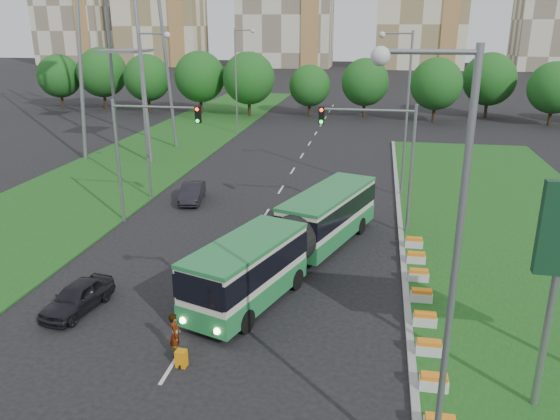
% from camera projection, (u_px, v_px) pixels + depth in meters
% --- Properties ---
extents(ground, '(360.00, 360.00, 0.00)m').
position_uv_depth(ground, '(277.00, 300.00, 25.85)').
color(ground, black).
rests_on(ground, ground).
extents(grass_median, '(14.00, 60.00, 0.15)m').
position_uv_depth(grass_median, '(526.00, 252.00, 31.11)').
color(grass_median, '#174E16').
rests_on(grass_median, ground).
extents(median_kerb, '(0.30, 60.00, 0.18)m').
position_uv_depth(median_kerb, '(402.00, 243.00, 32.27)').
color(median_kerb, gray).
rests_on(median_kerb, ground).
extents(left_verge, '(12.00, 110.00, 0.10)m').
position_uv_depth(left_verge, '(139.00, 161.00, 52.14)').
color(left_verge, '#174E16').
rests_on(left_verge, ground).
extents(lane_markings, '(0.20, 100.00, 0.01)m').
position_uv_depth(lane_markings, '(285.00, 183.00, 44.99)').
color(lane_markings, beige).
rests_on(lane_markings, ground).
extents(flower_planters, '(1.10, 15.90, 0.60)m').
position_uv_depth(flower_planters, '(423.00, 307.00, 24.31)').
color(flower_planters, silver).
rests_on(flower_planters, grass_median).
extents(traffic_mast_median, '(5.76, 0.32, 8.00)m').
position_uv_depth(traffic_mast_median, '(385.00, 148.00, 32.65)').
color(traffic_mast_median, gray).
rests_on(traffic_mast_median, ground).
extents(traffic_mast_left, '(5.76, 0.32, 8.00)m').
position_uv_depth(traffic_mast_left, '(140.00, 143.00, 34.25)').
color(traffic_mast_left, gray).
rests_on(traffic_mast_left, ground).
extents(street_lamps, '(36.00, 60.00, 12.00)m').
position_uv_depth(street_lamps, '(258.00, 133.00, 33.74)').
color(street_lamps, gray).
rests_on(street_lamps, ground).
extents(tree_line, '(120.00, 8.00, 9.00)m').
position_uv_depth(tree_line, '(423.00, 86.00, 73.99)').
color(tree_line, '#155019').
rests_on(tree_line, ground).
extents(midrise_west, '(22.00, 14.00, 36.00)m').
position_uv_depth(midrise_west, '(72.00, 6.00, 175.71)').
color(midrise_west, beige).
rests_on(midrise_west, ground).
extents(articulated_bus, '(2.62, 16.81, 2.77)m').
position_uv_depth(articulated_bus, '(292.00, 237.00, 28.90)').
color(articulated_bus, beige).
rests_on(articulated_bus, ground).
extents(car_left_near, '(2.17, 4.14, 1.34)m').
position_uv_depth(car_left_near, '(78.00, 297.00, 24.69)').
color(car_left_near, black).
rests_on(car_left_near, ground).
extents(car_left_far, '(2.14, 4.36, 1.37)m').
position_uv_depth(car_left_far, '(192.00, 192.00, 40.03)').
color(car_left_far, black).
rests_on(car_left_far, ground).
extents(pedestrian, '(0.63, 0.77, 1.81)m').
position_uv_depth(pedestrian, '(175.00, 334.00, 21.27)').
color(pedestrian, gray).
rests_on(pedestrian, ground).
extents(shopping_trolley, '(0.40, 0.42, 0.69)m').
position_uv_depth(shopping_trolley, '(181.00, 358.00, 20.71)').
color(shopping_trolley, orange).
rests_on(shopping_trolley, ground).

